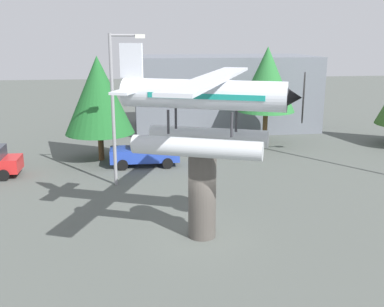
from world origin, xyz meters
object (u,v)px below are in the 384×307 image
Objects in this scene: storefront_building at (223,92)px; tree_center_back at (267,79)px; car_mid_blue at (146,152)px; streetlight_primary at (116,100)px; floatplane_monument at (206,107)px; tree_east at (98,95)px; display_pedestal at (202,194)px.

storefront_building is 7.04m from tree_center_back.
streetlight_primary is (-1.54, -3.61, 3.72)m from car_mid_blue.
streetlight_primary reaches higher than car_mid_blue.
tree_center_back reaches higher than car_mid_blue.
tree_center_back is (10.52, 8.34, 0.14)m from streetlight_primary.
streetlight_primary reaches higher than floatplane_monument.
tree_center_back reaches higher than tree_east.
floatplane_monument is at bearing 100.47° from car_mid_blue.
display_pedestal is at bearing -103.50° from storefront_building.
display_pedestal is 22.66m from storefront_building.
floatplane_monument is 1.51× the size of tree_east.
display_pedestal is at bearing -69.34° from tree_east.
car_mid_blue is 5.41m from streetlight_primary.
tree_center_back reaches higher than display_pedestal.
streetlight_primary is 1.20× the size of tree_east.
tree_east is at bearing 133.24° from floatplane_monument.
display_pedestal is 13.43m from tree_east.
display_pedestal is 8.35m from streetlight_primary.
storefront_building is at bearing -122.28° from car_mid_blue.
floatplane_monument is 22.75m from storefront_building.
car_mid_blue is 4.65m from tree_east.
streetlight_primary is at bearing 138.45° from floatplane_monument.
tree_east is (-4.78, 12.41, -1.02)m from floatplane_monument.
tree_east is at bearing -165.46° from tree_center_back.
floatplane_monument is 16.98m from tree_center_back.
storefront_building reaches higher than car_mid_blue.
streetlight_primary is at bearing 115.65° from display_pedestal.
car_mid_blue is 0.59× the size of tree_center_back.
floatplane_monument is 1.27× the size of streetlight_primary.
display_pedestal is 0.50× the size of tree_center_back.
streetlight_primary reaches higher than storefront_building.
tree_center_back is (7.12, 15.42, 2.97)m from display_pedestal.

